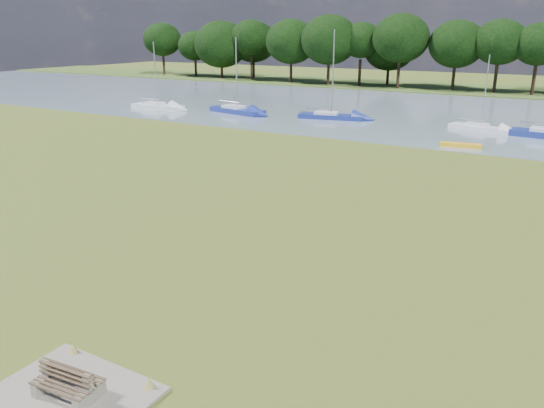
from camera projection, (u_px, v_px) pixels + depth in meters
The scene contains 11 objects.
ground at pixel (306, 233), 25.56m from camera, with size 220.00×220.00×0.00m, color brown.
river at pixel (472, 117), 60.08m from camera, with size 220.00×40.00×0.10m, color slate.
far_bank at pixel (508, 92), 84.74m from camera, with size 220.00×20.00×0.40m, color #4C6626.
concrete_pad at pixel (70, 396), 14.04m from camera, with size 4.20×3.20×0.10m, color gray.
bench_pair at pixel (68, 383), 13.91m from camera, with size 1.82×1.17×0.93m.
kayak at pixel (461, 145), 44.09m from camera, with size 3.30×0.77×0.33m, color yellow.
tree_line at pixel (479, 47), 81.47m from camera, with size 132.58×9.65×11.69m.
sailboat_0 at pixel (331, 115), 58.20m from camera, with size 7.40×3.34×9.38m.
sailboat_1 at pixel (237, 109), 62.16m from camera, with size 7.70×3.62×8.55m.
sailboat_3 at pixel (157, 105), 65.83m from camera, with size 7.13×2.06×7.99m.
sailboat_5 at pixel (480, 126), 51.46m from camera, with size 6.28×3.26×7.12m.
Camera 1 is at (10.54, -21.47, 9.28)m, focal length 35.00 mm.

